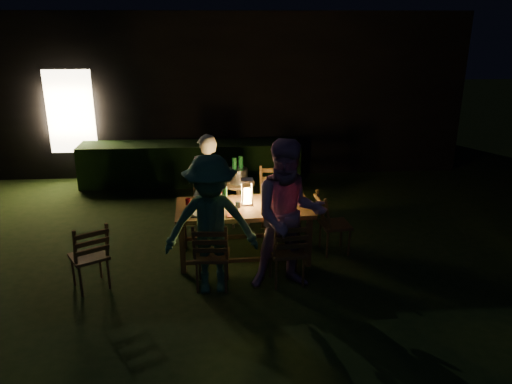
{
  "coord_description": "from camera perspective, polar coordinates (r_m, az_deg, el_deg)",
  "views": [
    {
      "loc": [
        0.08,
        -5.64,
        3.08
      ],
      "look_at": [
        0.54,
        0.73,
        0.84
      ],
      "focal_mm": 35.0,
      "sensor_mm": 36.0,
      "label": 1
    }
  ],
  "objects": [
    {
      "name": "wineglass_e",
      "position": [
        6.24,
        -2.07,
        -1.86
      ],
      "size": [
        0.06,
        0.06,
        0.18
      ],
      "primitive_type": null,
      "color": "silver",
      "rests_on": "dining_table"
    },
    {
      "name": "ice_bucket",
      "position": [
        7.58,
        -2.1,
        1.91
      ],
      "size": [
        0.3,
        0.3,
        0.22
      ],
      "primitive_type": "cylinder",
      "color": "#A5A8AD",
      "rests_on": "side_table"
    },
    {
      "name": "person_house_side",
      "position": [
        7.3,
        -5.52,
        0.76
      ],
      "size": [
        0.57,
        0.39,
        1.53
      ],
      "primitive_type": "imported",
      "rotation": [
        0.0,
        0.0,
        3.18
      ],
      "color": "silver",
      "rests_on": "ground"
    },
    {
      "name": "bottle_table",
      "position": [
        6.49,
        -3.61,
        -0.53
      ],
      "size": [
        0.07,
        0.07,
        0.28
      ],
      "primitive_type": "cylinder",
      "color": "#0F471E",
      "rests_on": "dining_table"
    },
    {
      "name": "plate_far_left",
      "position": [
        6.74,
        -6.24,
        -1.06
      ],
      "size": [
        0.25,
        0.25,
        0.01
      ],
      "primitive_type": "cylinder",
      "color": "white",
      "rests_on": "dining_table"
    },
    {
      "name": "person_opp_left",
      "position": [
        5.74,
        -5.14,
        -3.82
      ],
      "size": [
        1.1,
        0.66,
        1.66
      ],
      "primitive_type": "imported",
      "rotation": [
        0.0,
        0.0,
        0.04
      ],
      "color": "#316247",
      "rests_on": "ground"
    },
    {
      "name": "bottle_bucket_b",
      "position": [
        7.61,
        -1.74,
        2.37
      ],
      "size": [
        0.07,
        0.07,
        0.32
      ],
      "primitive_type": "cylinder",
      "color": "#0F471E",
      "rests_on": "side_table"
    },
    {
      "name": "chair_far_left",
      "position": [
        7.42,
        -5.41,
        -3.0
      ],
      "size": [
        0.46,
        0.48,
        0.89
      ],
      "rotation": [
        0.0,
        0.0,
        3.3
      ],
      "color": "#51361B",
      "rests_on": "ground"
    },
    {
      "name": "chair_end",
      "position": [
        6.95,
        8.83,
        -4.76
      ],
      "size": [
        0.47,
        0.44,
        0.9
      ],
      "rotation": [
        0.0,
        0.0,
        -1.47
      ],
      "color": "#51361B",
      "rests_on": "ground"
    },
    {
      "name": "phone",
      "position": [
        6.25,
        -6.82,
        -2.77
      ],
      "size": [
        0.14,
        0.07,
        0.01
      ],
      "primitive_type": "cube",
      "color": "black",
      "rests_on": "dining_table"
    },
    {
      "name": "chair_spare",
      "position": [
        6.31,
        -18.39,
        -8.19
      ],
      "size": [
        0.56,
        0.57,
        0.9
      ],
      "rotation": [
        0.0,
        0.0,
        0.53
      ],
      "color": "#51361B",
      "rests_on": "ground"
    },
    {
      "name": "plate_near_right",
      "position": [
        6.4,
        2.79,
        -2.07
      ],
      "size": [
        0.25,
        0.25,
        0.01
      ],
      "primitive_type": "cylinder",
      "color": "white",
      "rests_on": "dining_table"
    },
    {
      "name": "plate_far_right",
      "position": [
        6.81,
        2.19,
        -0.73
      ],
      "size": [
        0.25,
        0.25,
        0.01
      ],
      "primitive_type": "cylinder",
      "color": "white",
      "rests_on": "dining_table"
    },
    {
      "name": "side_table",
      "position": [
        7.64,
        -2.09,
        0.53
      ],
      "size": [
        0.52,
        0.52,
        0.7
      ],
      "color": "olive",
      "rests_on": "ground"
    },
    {
      "name": "bottle_bucket_a",
      "position": [
        7.53,
        -2.48,
        2.17
      ],
      "size": [
        0.07,
        0.07,
        0.32
      ],
      "primitive_type": "cylinder",
      "color": "#0F471E",
      "rests_on": "side_table"
    },
    {
      "name": "wineglass_b",
      "position": [
        6.39,
        -7.75,
        -1.5
      ],
      "size": [
        0.06,
        0.06,
        0.18
      ],
      "primitive_type": null,
      "color": "#59070F",
      "rests_on": "dining_table"
    },
    {
      "name": "chair_near_left",
      "position": [
        6.02,
        -5.02,
        -8.48
      ],
      "size": [
        0.44,
        0.47,
        0.91
      ],
      "rotation": [
        0.0,
        0.0,
        -0.08
      ],
      "color": "#51361B",
      "rests_on": "ground"
    },
    {
      "name": "chair_near_right",
      "position": [
        6.11,
        3.57,
        -8.05
      ],
      "size": [
        0.45,
        0.48,
        0.91
      ],
      "rotation": [
        0.0,
        0.0,
        0.12
      ],
      "color": "#51361B",
      "rests_on": "ground"
    },
    {
      "name": "plate_near_left",
      "position": [
        6.33,
        -6.19,
        -2.44
      ],
      "size": [
        0.25,
        0.25,
        0.01
      ],
      "primitive_type": "cylinder",
      "color": "white",
      "rests_on": "dining_table"
    },
    {
      "name": "wineglass_a",
      "position": [
        6.77,
        -4.16,
        -0.16
      ],
      "size": [
        0.06,
        0.06,
        0.18
      ],
      "primitive_type": null,
      "color": "#59070F",
      "rests_on": "dining_table"
    },
    {
      "name": "wineglass_c",
      "position": [
        6.3,
        1.54,
        -1.65
      ],
      "size": [
        0.06,
        0.06,
        0.18
      ],
      "primitive_type": null,
      "color": "#59070F",
      "rests_on": "dining_table"
    },
    {
      "name": "wineglass_d",
      "position": [
        6.77,
        3.68,
        -0.14
      ],
      "size": [
        0.06,
        0.06,
        0.18
      ],
      "primitive_type": null,
      "color": "#59070F",
      "rests_on": "dining_table"
    },
    {
      "name": "napkin_right",
      "position": [
        6.35,
        3.8,
        -2.3
      ],
      "size": [
        0.18,
        0.14,
        0.01
      ],
      "primitive_type": "cube",
      "color": "red",
      "rests_on": "dining_table"
    },
    {
      "name": "garden_envelope",
      "position": [
        11.89,
        -4.68,
        12.04
      ],
      "size": [
        40.0,
        40.0,
        3.2
      ],
      "color": "black",
      "rests_on": "ground"
    },
    {
      "name": "person_opp_right",
      "position": [
        5.79,
        3.77,
        -2.73
      ],
      "size": [
        0.91,
        0.72,
        1.81
      ],
      "primitive_type": "imported",
      "rotation": [
        0.0,
        0.0,
        0.04
      ],
      "color": "#B079A1",
      "rests_on": "ground"
    },
    {
      "name": "napkin_left",
      "position": [
        6.25,
        -2.51,
        -2.65
      ],
      "size": [
        0.18,
        0.14,
        0.01
      ],
      "primitive_type": "cube",
      "color": "red",
      "rests_on": "dining_table"
    },
    {
      "name": "dining_table",
      "position": [
        6.58,
        -1.4,
        -2.19
      ],
      "size": [
        1.81,
        0.95,
        0.74
      ],
      "rotation": [
        0.0,
        0.0,
        0.04
      ],
      "color": "#51361B",
      "rests_on": "ground"
    },
    {
      "name": "chair_far_right",
      "position": [
        7.49,
        2.28,
        -2.4
      ],
      "size": [
        0.46,
        0.5,
        1.02
      ],
      "rotation": [
        0.0,
        0.0,
        3.16
      ],
      "color": "#51361B",
      "rests_on": "ground"
    },
    {
      "name": "lantern",
      "position": [
        6.55,
        -1.02,
        -0.14
      ],
      "size": [
        0.16,
        0.16,
        0.35
      ],
      "color": "white",
      "rests_on": "dining_table"
    }
  ]
}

